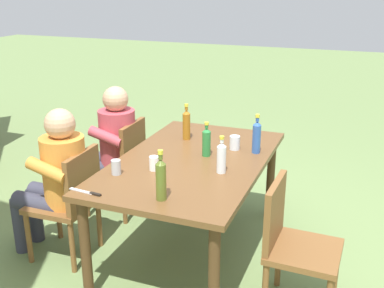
% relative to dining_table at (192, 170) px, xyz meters
% --- Properties ---
extents(ground_plane, '(24.00, 24.00, 0.00)m').
position_rel_dining_table_xyz_m(ground_plane, '(0.00, 0.00, -0.69)').
color(ground_plane, '#6B844C').
extents(dining_table, '(1.73, 1.04, 0.78)m').
position_rel_dining_table_xyz_m(dining_table, '(0.00, 0.00, 0.00)').
color(dining_table, brown).
rests_on(dining_table, ground_plane).
extents(chair_far_left, '(0.45, 0.45, 0.87)m').
position_rel_dining_table_xyz_m(chair_far_left, '(-0.39, 0.82, -0.20)').
color(chair_far_left, brown).
rests_on(chair_far_left, ground_plane).
extents(chair_far_right, '(0.45, 0.45, 0.87)m').
position_rel_dining_table_xyz_m(chair_far_right, '(0.39, 0.82, -0.20)').
color(chair_far_right, brown).
rests_on(chair_far_right, ground_plane).
extents(chair_near_left, '(0.45, 0.45, 0.87)m').
position_rel_dining_table_xyz_m(chair_near_left, '(-0.39, -0.82, -0.20)').
color(chair_near_left, brown).
rests_on(chair_near_left, ground_plane).
extents(person_in_white_shirt, '(0.47, 0.62, 1.18)m').
position_rel_dining_table_xyz_m(person_in_white_shirt, '(-0.39, 0.93, -0.04)').
color(person_in_white_shirt, orange).
rests_on(person_in_white_shirt, ground_plane).
extents(person_in_plaid_shirt, '(0.47, 0.62, 1.18)m').
position_rel_dining_table_xyz_m(person_in_plaid_shirt, '(0.39, 0.93, -0.04)').
color(person_in_plaid_shirt, '#B7424C').
rests_on(person_in_plaid_shirt, ground_plane).
extents(bottle_green, '(0.06, 0.06, 0.26)m').
position_rel_dining_table_xyz_m(bottle_green, '(0.11, -0.07, 0.20)').
color(bottle_green, '#287A38').
rests_on(bottle_green, dining_table).
extents(bottle_clear, '(0.06, 0.06, 0.26)m').
position_rel_dining_table_xyz_m(bottle_clear, '(-0.16, -0.28, 0.20)').
color(bottle_clear, white).
rests_on(bottle_clear, dining_table).
extents(bottle_olive, '(0.06, 0.06, 0.32)m').
position_rel_dining_table_xyz_m(bottle_olive, '(-0.69, -0.07, 0.22)').
color(bottle_olive, '#566623').
rests_on(bottle_olive, dining_table).
extents(bottle_blue, '(0.06, 0.06, 0.31)m').
position_rel_dining_table_xyz_m(bottle_blue, '(0.31, -0.41, 0.22)').
color(bottle_blue, '#2D56A3').
rests_on(bottle_blue, dining_table).
extents(bottle_amber, '(0.06, 0.06, 0.30)m').
position_rel_dining_table_xyz_m(bottle_amber, '(0.42, 0.21, 0.22)').
color(bottle_amber, '#996019').
rests_on(bottle_amber, dining_table).
extents(cup_glass, '(0.08, 0.08, 0.11)m').
position_rel_dining_table_xyz_m(cup_glass, '(0.32, -0.23, 0.14)').
color(cup_glass, silver).
rests_on(cup_glass, dining_table).
extents(cup_white, '(0.07, 0.07, 0.10)m').
position_rel_dining_table_xyz_m(cup_white, '(-0.29, 0.17, 0.14)').
color(cup_white, white).
rests_on(cup_white, dining_table).
extents(cup_steel, '(0.07, 0.07, 0.10)m').
position_rel_dining_table_xyz_m(cup_steel, '(-0.45, 0.38, 0.14)').
color(cup_steel, '#B2B7BC').
rests_on(cup_steel, dining_table).
extents(table_knife, '(0.05, 0.24, 0.01)m').
position_rel_dining_table_xyz_m(table_knife, '(-0.77, 0.40, 0.09)').
color(table_knife, silver).
rests_on(table_knife, dining_table).
extents(backpack_by_near_side, '(0.32, 0.25, 0.41)m').
position_rel_dining_table_xyz_m(backpack_by_near_side, '(1.38, 0.44, -0.50)').
color(backpack_by_near_side, black).
rests_on(backpack_by_near_side, ground_plane).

